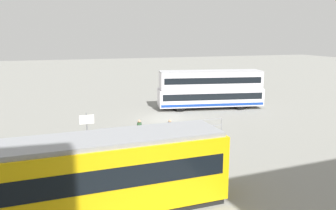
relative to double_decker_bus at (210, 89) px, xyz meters
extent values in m
plane|color=gray|center=(5.75, 3.08, -1.95)|extent=(160.00, 160.00, 0.00)
cube|color=silver|center=(-0.01, 0.00, -0.75)|extent=(10.82, 4.37, 1.70)
cube|color=silver|center=(-0.01, 0.00, 0.94)|extent=(10.49, 4.22, 1.70)
cube|color=black|center=(-0.01, 0.00, -0.55)|extent=(10.31, 4.31, 0.64)
cube|color=black|center=(-0.01, 0.00, 1.03)|extent=(9.98, 4.15, 0.60)
cube|color=#193FA5|center=(-0.01, 0.00, -1.35)|extent=(10.62, 4.37, 0.24)
cube|color=#B2B2B7|center=(-0.01, 0.00, 1.84)|extent=(10.49, 4.22, 0.10)
cylinder|color=black|center=(3.21, -0.59, -1.45)|extent=(1.43, 2.60, 1.00)
cylinder|color=black|center=(-2.86, 0.53, -1.45)|extent=(1.43, 2.60, 1.00)
cube|color=#E5B70C|center=(15.80, 17.77, -0.28)|extent=(15.66, 3.27, 2.84)
cube|color=black|center=(15.80, 17.77, 0.00)|extent=(15.04, 3.27, 0.90)
cube|color=gray|center=(15.80, 17.77, 1.24)|extent=(15.35, 3.04, 0.20)
cylinder|color=black|center=(9.67, 8.87, -1.55)|extent=(0.14, 0.14, 0.81)
cylinder|color=black|center=(9.46, 8.92, -1.55)|extent=(0.14, 0.14, 0.81)
cylinder|color=#335938|center=(9.56, 8.90, -0.83)|extent=(0.39, 0.39, 0.62)
sphere|color=tan|center=(9.56, 8.90, -0.41)|extent=(0.22, 0.22, 0.22)
cylinder|color=#33384C|center=(7.48, 9.21, -1.57)|extent=(0.14, 0.14, 0.78)
cylinder|color=#33384C|center=(7.48, 9.43, -1.57)|extent=(0.14, 0.14, 0.78)
cylinder|color=navy|center=(7.48, 9.32, -0.88)|extent=(0.33, 0.33, 0.60)
sphere|color=tan|center=(7.48, 9.32, -0.47)|extent=(0.21, 0.21, 0.21)
cube|color=gray|center=(7.61, 8.22, -0.90)|extent=(9.56, 0.19, 0.06)
cube|color=gray|center=(7.61, 8.22, -1.40)|extent=(9.56, 0.19, 0.06)
cylinder|color=gray|center=(2.83, 8.15, -1.43)|extent=(0.07, 0.07, 1.05)
cylinder|color=gray|center=(7.61, 8.22, -1.43)|extent=(0.07, 0.07, 1.05)
cylinder|color=gray|center=(12.39, 8.28, -1.43)|extent=(0.07, 0.07, 1.05)
cylinder|color=slate|center=(13.11, 9.00, -0.76)|extent=(0.10, 0.10, 2.38)
cube|color=white|center=(13.11, 9.04, 0.02)|extent=(0.95, 0.05, 0.60)
camera|label=1|loc=(14.99, 31.44, 5.45)|focal=36.96mm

